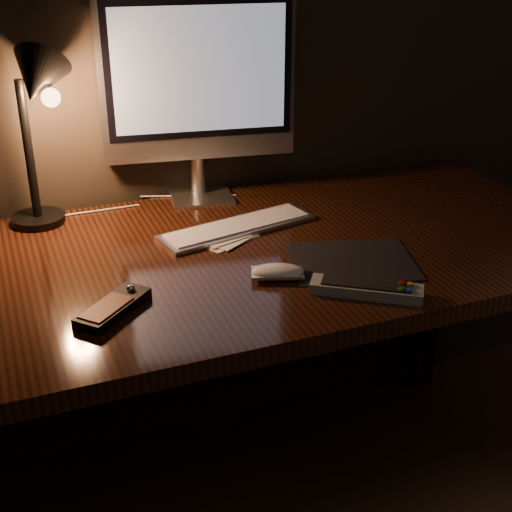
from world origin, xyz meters
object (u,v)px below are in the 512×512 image
object	(u,v)px
monitor	(198,84)
desk	(230,288)
tv_remote	(366,289)
desk_lamp	(37,106)
media_remote	(113,307)
keyboard	(237,227)
mouse	(277,273)

from	to	relation	value
monitor	desk	bearing A→B (deg)	-85.57
tv_remote	desk_lamp	xyz separation A→B (m)	(-0.52, 0.56, 0.27)
media_remote	keyboard	bearing A→B (deg)	-3.26
keyboard	desk_lamp	xyz separation A→B (m)	(-0.39, 0.17, 0.28)
desk	mouse	bearing A→B (deg)	-83.73
monitor	keyboard	distance (m)	0.36
desk	monitor	xyz separation A→B (m)	(0.02, 0.26, 0.42)
monitor	mouse	world-z (taller)	monitor
mouse	media_remote	size ratio (longest dim) A/B	0.65
tv_remote	monitor	bearing A→B (deg)	137.33
media_remote	desk_lamp	xyz separation A→B (m)	(-0.05, 0.45, 0.27)
monitor	mouse	size ratio (longest dim) A/B	4.75
desk	keyboard	bearing A→B (deg)	47.70
desk	tv_remote	xyz separation A→B (m)	(0.15, -0.35, 0.14)
keyboard	desk_lamp	distance (m)	0.51
tv_remote	keyboard	bearing A→B (deg)	142.27
monitor	media_remote	bearing A→B (deg)	-114.83
monitor	keyboard	bearing A→B (deg)	-77.71
mouse	desk_lamp	world-z (taller)	desk_lamp
monitor	media_remote	world-z (taller)	monitor
monitor	tv_remote	xyz separation A→B (m)	(0.14, -0.60, -0.28)
tv_remote	desk	bearing A→B (deg)	148.72
desk	mouse	xyz separation A→B (m)	(0.02, -0.22, 0.14)
mouse	tv_remote	xyz separation A→B (m)	(0.13, -0.13, 0.00)
desk	keyboard	xyz separation A→B (m)	(0.03, 0.04, 0.14)
monitor	media_remote	size ratio (longest dim) A/B	3.10
desk	desk_lamp	distance (m)	0.59
desk_lamp	monitor	bearing A→B (deg)	13.10
desk	media_remote	size ratio (longest dim) A/B	10.04
media_remote	mouse	bearing A→B (deg)	-38.97
desk	desk_lamp	world-z (taller)	desk_lamp
desk	desk_lamp	size ratio (longest dim) A/B	3.81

